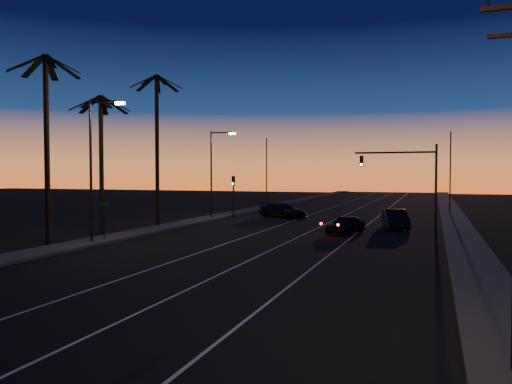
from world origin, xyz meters
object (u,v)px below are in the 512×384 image
at_px(signal_mast, 408,169).
at_px(right_car, 395,219).
at_px(cross_car, 283,210).
at_px(lead_car, 345,225).

xyz_separation_m(signal_mast, right_car, (-0.67, -5.18, -3.98)).
bearing_deg(cross_car, signal_mast, -7.75).
bearing_deg(signal_mast, cross_car, 172.25).
relative_size(lead_car, right_car, 0.93).
bearing_deg(signal_mast, lead_car, -112.38).
height_order(signal_mast, lead_car, signal_mast).
distance_m(lead_car, cross_car, 13.72).
distance_m(signal_mast, right_car, 6.57).
bearing_deg(right_car, cross_car, 148.93).
xyz_separation_m(signal_mast, cross_car, (-11.96, 1.63, -4.03)).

